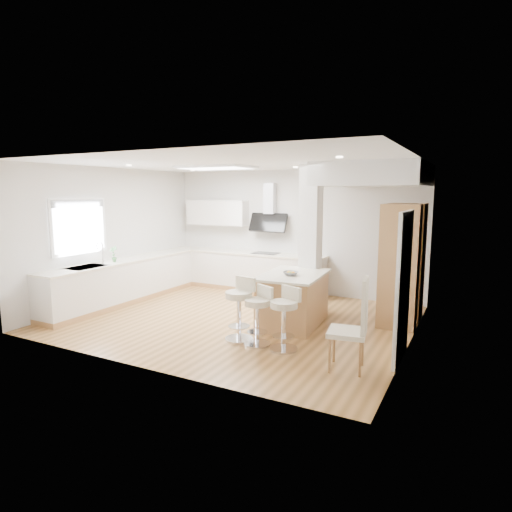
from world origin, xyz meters
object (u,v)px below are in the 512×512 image
Objects in this scene: peninsula at (293,299)px; dining_chair at (356,322)px; bar_stool_b at (258,312)px; bar_stool_c at (285,315)px; bar_stool_a at (240,305)px.

peninsula is 1.27× the size of dining_chair.
peninsula is at bearing 111.17° from bar_stool_b.
bar_stool_b is 0.96× the size of bar_stool_c.
bar_stool_a is at bearing 161.28° from dining_chair.
dining_chair reaches higher than bar_stool_a.
dining_chair is at bearing 2.01° from bar_stool_a.
bar_stool_a is (-0.43, -1.12, 0.10)m from peninsula.
peninsula is 2.08m from dining_chair.
dining_chair is at bearing -49.07° from peninsula.
bar_stool_b is 1.57m from dining_chair.
peninsula is 1.21m from bar_stool_a.
dining_chair is at bearing 7.57° from bar_stool_c.
bar_stool_b is at bearing 161.30° from dining_chair.
bar_stool_a is 1.10× the size of bar_stool_b.
dining_chair is (1.11, -0.26, 0.13)m from bar_stool_c.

